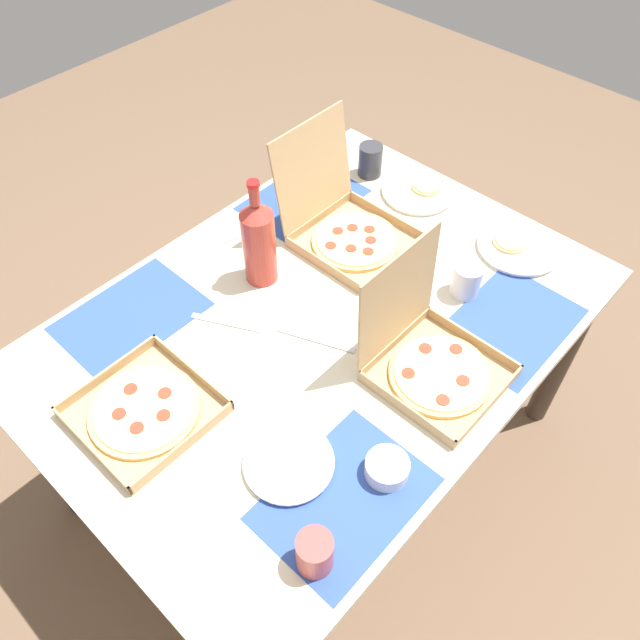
# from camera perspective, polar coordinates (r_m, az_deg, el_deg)

# --- Properties ---
(ground_plane) EXTENTS (6.00, 6.00, 0.00)m
(ground_plane) POSITION_cam_1_polar(r_m,az_deg,el_deg) (2.26, -0.00, -12.23)
(ground_plane) COLOR brown
(dining_table) EXTENTS (1.46, 1.05, 0.74)m
(dining_table) POSITION_cam_1_polar(r_m,az_deg,el_deg) (1.72, -0.00, -2.17)
(dining_table) COLOR #3F3328
(dining_table) RESTS_ON ground_plane
(placemat_near_left) EXTENTS (0.36, 0.26, 0.00)m
(placemat_near_left) POSITION_cam_1_polar(r_m,az_deg,el_deg) (1.38, 2.26, -15.90)
(placemat_near_left) COLOR #2D4C9E
(placemat_near_left) RESTS_ON dining_table
(placemat_near_right) EXTENTS (0.36, 0.26, 0.00)m
(placemat_near_right) POSITION_cam_1_polar(r_m,az_deg,el_deg) (1.71, 16.94, -0.30)
(placemat_near_right) COLOR #2D4C9E
(placemat_near_right) RESTS_ON dining_table
(placemat_far_left) EXTENTS (0.36, 0.26, 0.00)m
(placemat_far_left) POSITION_cam_1_polar(r_m,az_deg,el_deg) (1.72, -16.79, 0.33)
(placemat_far_left) COLOR #2D4C9E
(placemat_far_left) RESTS_ON dining_table
(placemat_far_right) EXTENTS (0.36, 0.26, 0.00)m
(placemat_far_right) POSITION_cam_1_polar(r_m,az_deg,el_deg) (2.00, -1.52, 10.88)
(placemat_far_right) COLOR #2D4C9E
(placemat_far_right) RESTS_ON dining_table
(pizza_box_corner_left) EXTENTS (0.29, 0.29, 0.04)m
(pizza_box_corner_left) POSITION_cam_1_polar(r_m,az_deg,el_deg) (1.52, -15.64, -7.89)
(pizza_box_corner_left) COLOR tan
(pizza_box_corner_left) RESTS_ON dining_table
(pizza_box_center) EXTENTS (0.28, 0.30, 0.32)m
(pizza_box_center) POSITION_cam_1_polar(r_m,az_deg,el_deg) (1.53, 10.02, -3.39)
(pizza_box_center) COLOR tan
(pizza_box_center) RESTS_ON dining_table
(pizza_box_edge_far) EXTENTS (0.29, 0.34, 0.32)m
(pizza_box_edge_far) POSITION_cam_1_polar(r_m,az_deg,el_deg) (1.83, 2.36, 8.60)
(pizza_box_edge_far) COLOR tan
(pizza_box_edge_far) RESTS_ON dining_table
(plate_far_right) EXTENTS (0.24, 0.24, 0.03)m
(plate_far_right) POSITION_cam_1_polar(r_m,az_deg,el_deg) (1.91, 17.51, 6.33)
(plate_far_right) COLOR white
(plate_far_right) RESTS_ON dining_table
(plate_near_right) EXTENTS (0.20, 0.20, 0.02)m
(plate_near_right) POSITION_cam_1_polar(r_m,az_deg,el_deg) (1.40, -2.85, -12.86)
(plate_near_right) COLOR white
(plate_near_right) RESTS_ON dining_table
(plate_middle) EXTENTS (0.23, 0.23, 0.03)m
(plate_middle) POSITION_cam_1_polar(r_m,az_deg,el_deg) (2.04, 8.96, 11.46)
(plate_middle) COLOR white
(plate_middle) RESTS_ON dining_table
(soda_bottle) EXTENTS (0.09, 0.09, 0.32)m
(soda_bottle) POSITION_cam_1_polar(r_m,az_deg,el_deg) (1.67, -5.58, 7.15)
(soda_bottle) COLOR #B2382D
(soda_bottle) RESTS_ON dining_table
(cup_clear_left) EXTENTS (0.08, 0.08, 0.09)m
(cup_clear_left) POSITION_cam_1_polar(r_m,az_deg,el_deg) (1.72, 13.16, 3.56)
(cup_clear_left) COLOR silver
(cup_clear_left) RESTS_ON dining_table
(cup_dark) EXTENTS (0.07, 0.07, 0.10)m
(cup_dark) POSITION_cam_1_polar(r_m,az_deg,el_deg) (1.28, -0.49, -20.39)
(cup_dark) COLOR #BF4742
(cup_dark) RESTS_ON dining_table
(cup_spare) EXTENTS (0.08, 0.08, 0.10)m
(cup_spare) POSITION_cam_1_polar(r_m,az_deg,el_deg) (2.08, 4.59, 14.25)
(cup_spare) COLOR #333338
(cup_spare) RESTS_ON dining_table
(condiment_bowl) EXTENTS (0.10, 0.10, 0.04)m
(condiment_bowl) POSITION_cam_1_polar(r_m,az_deg,el_deg) (1.39, 6.09, -13.23)
(condiment_bowl) COLOR white
(condiment_bowl) RESTS_ON dining_table
(knife_by_far_left) EXTENTS (0.10, 0.20, 0.00)m
(knife_by_far_left) POSITION_cam_1_polar(r_m,az_deg,el_deg) (1.60, -0.34, -1.78)
(knife_by_far_left) COLOR #B7B7BC
(knife_by_far_left) RESTS_ON dining_table
(fork_by_far_right) EXTENTS (0.10, 0.18, 0.00)m
(fork_by_far_right) POSITION_cam_1_polar(r_m,az_deg,el_deg) (1.65, -8.53, -0.25)
(fork_by_far_right) COLOR #B7B7BC
(fork_by_far_right) RESTS_ON dining_table
(fork_by_near_right) EXTENTS (0.18, 0.08, 0.00)m
(fork_by_near_right) POSITION_cam_1_polar(r_m,az_deg,el_deg) (1.89, -6.99, 7.68)
(fork_by_near_right) COLOR #B7B7BC
(fork_by_near_right) RESTS_ON dining_table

